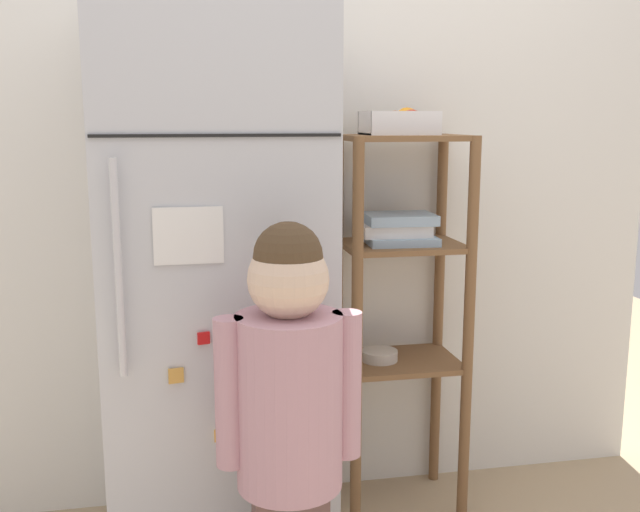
{
  "coord_description": "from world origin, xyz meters",
  "views": [
    {
      "loc": [
        -0.4,
        -2.12,
        1.34
      ],
      "look_at": [
        0.02,
        0.02,
        0.93
      ],
      "focal_mm": 41.2,
      "sensor_mm": 36.0,
      "label": 1
    }
  ],
  "objects_px": {
    "refrigerator": "(216,284)",
    "fruit_bin": "(403,123)",
    "pantry_shelf_unit": "(400,279)",
    "child_standing": "(289,400)"
  },
  "relations": [
    {
      "from": "refrigerator",
      "to": "pantry_shelf_unit",
      "type": "distance_m",
      "value": 0.64
    },
    {
      "from": "refrigerator",
      "to": "fruit_bin",
      "type": "distance_m",
      "value": 0.79
    },
    {
      "from": "refrigerator",
      "to": "pantry_shelf_unit",
      "type": "height_order",
      "value": "refrigerator"
    },
    {
      "from": "refrigerator",
      "to": "fruit_bin",
      "type": "xyz_separation_m",
      "value": [
        0.62,
        0.16,
        0.47
      ]
    },
    {
      "from": "refrigerator",
      "to": "child_standing",
      "type": "bearing_deg",
      "value": -73.59
    },
    {
      "from": "child_standing",
      "to": "pantry_shelf_unit",
      "type": "relative_size",
      "value": 0.86
    },
    {
      "from": "pantry_shelf_unit",
      "to": "child_standing",
      "type": "bearing_deg",
      "value": -126.54
    },
    {
      "from": "pantry_shelf_unit",
      "to": "fruit_bin",
      "type": "relative_size",
      "value": 5.59
    },
    {
      "from": "refrigerator",
      "to": "pantry_shelf_unit",
      "type": "relative_size",
      "value": 1.33
    },
    {
      "from": "child_standing",
      "to": "fruit_bin",
      "type": "relative_size",
      "value": 4.81
    }
  ]
}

